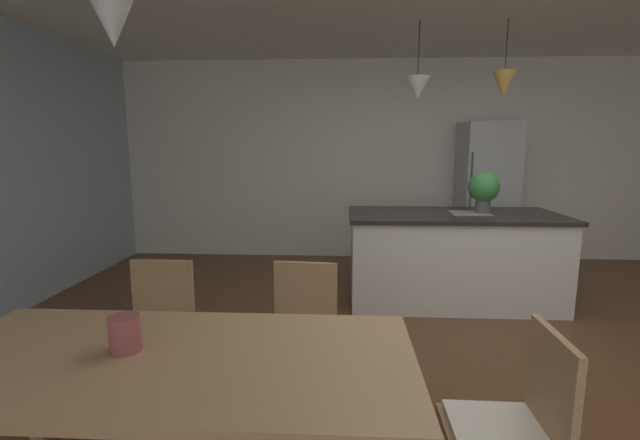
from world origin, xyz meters
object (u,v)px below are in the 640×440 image
Objects in this scene: chair_far_left at (156,331)px; vase_on_dining_table at (125,334)px; chair_far_right at (302,334)px; chair_kitchen_end at (512,430)px; potted_plant_on_island at (484,189)px; dining_table at (171,371)px; refrigerator at (486,195)px; kitchen_island at (452,257)px.

vase_on_dining_table is at bearing -73.01° from chair_far_left.
chair_far_left is at bearing 179.99° from chair_far_right.
chair_far_right is 1.21m from chair_kitchen_end.
potted_plant_on_island reaches higher than chair_kitchen_end.
chair_far_right is at bearing 61.89° from dining_table.
vase_on_dining_table reaches higher than chair_kitchen_end.
chair_kitchen_end is 5.98× the size of vase_on_dining_table.
refrigerator is 4.96m from vase_on_dining_table.
dining_table is at bearing -122.68° from kitchen_island.
dining_table is at bearing 179.97° from chair_kitchen_end.
refrigerator reaches higher than dining_table.
chair_far_right is 1.06m from vase_on_dining_table.
refrigerator is at bearing 48.78° from chair_far_left.
chair_kitchen_end is 1.55m from vase_on_dining_table.
kitchen_island reaches higher than chair_far_right.
dining_table is at bearing -118.11° from chair_far_right.
dining_table is 0.24m from vase_on_dining_table.
chair_far_left is 2.91m from kitchen_island.
dining_table is at bearing -121.06° from refrigerator.
dining_table is at bearing -7.79° from vase_on_dining_table.
kitchen_island is at bearing 55.51° from chair_far_right.
chair_far_left reaches higher than dining_table.
refrigerator reaches higher than potted_plant_on_island.
dining_table is 0.93× the size of kitchen_island.
kitchen_island is 3.36m from vase_on_dining_table.
chair_far_left is (-1.76, 0.82, 0.00)m from chair_kitchen_end.
kitchen_island is 5.02× the size of potted_plant_on_island.
dining_table is at bearing -126.54° from potted_plant_on_island.
chair_far_left is at bearing 117.82° from dining_table.
kitchen_island is at bearing 81.07° from chair_kitchen_end.
refrigerator is (2.95, 3.36, 0.45)m from chair_far_left.
dining_table is 3.44m from potted_plant_on_island.
chair_far_right is 2.13× the size of potted_plant_on_island.
kitchen_island is 0.73m from potted_plant_on_island.
potted_plant_on_island is (0.70, 2.74, 0.67)m from chair_kitchen_end.
vase_on_dining_table is (-1.95, -2.71, 0.36)m from kitchen_island.
dining_table is 2.20× the size of chair_kitchen_end.
kitchen_island reaches higher than chair_kitchen_end.
dining_table is 1.34m from chair_kitchen_end.
vase_on_dining_table is (-0.62, -0.79, 0.34)m from chair_far_right.
kitchen_island is at bearing -117.82° from refrigerator.
kitchen_island is (0.43, 2.74, -0.01)m from chair_kitchen_end.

